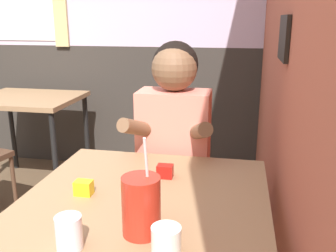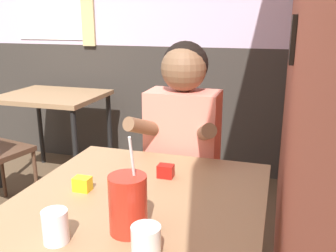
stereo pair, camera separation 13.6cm
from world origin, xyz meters
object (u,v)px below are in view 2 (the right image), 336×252
object	(u,v)px
background_table	(53,105)
person_seated	(183,161)
cocktail_pitcher	(128,204)
main_table	(139,217)

from	to	relation	value
background_table	person_seated	bearing A→B (deg)	-34.43
background_table	cocktail_pitcher	size ratio (longest dim) A/B	2.72
background_table	person_seated	xyz separation A→B (m)	(1.34, -0.92, 0.01)
person_seated	cocktail_pitcher	size ratio (longest dim) A/B	4.23
background_table	cocktail_pitcher	distance (m)	2.21
main_table	person_seated	distance (m)	0.59
background_table	cocktail_pitcher	world-z (taller)	cocktail_pitcher
person_seated	cocktail_pitcher	world-z (taller)	person_seated
main_table	person_seated	world-z (taller)	person_seated
main_table	background_table	distance (m)	2.02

